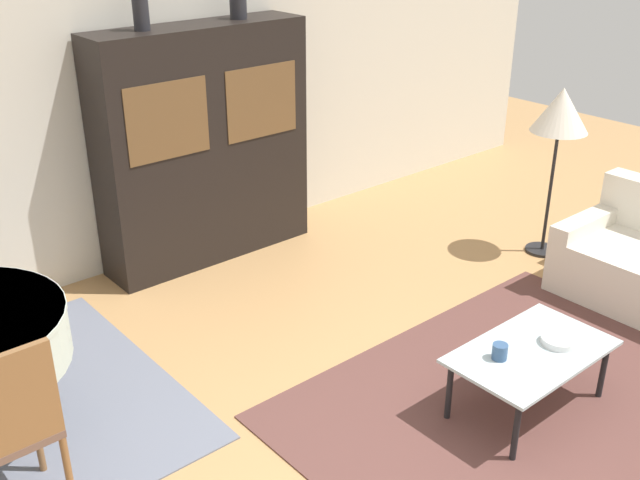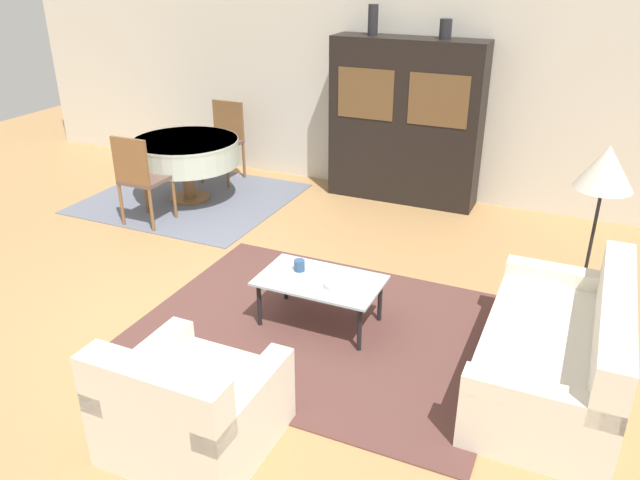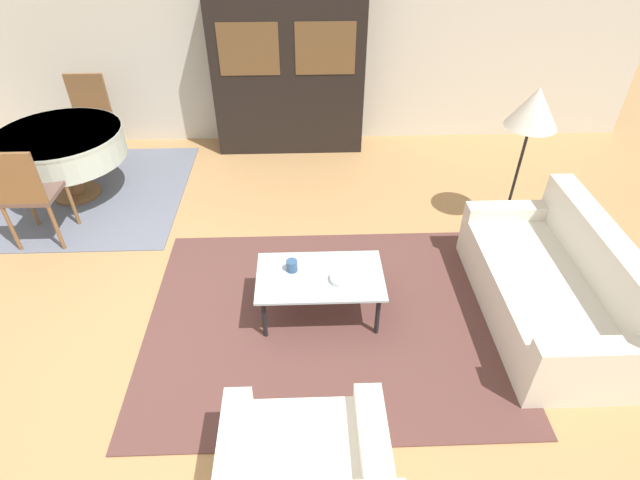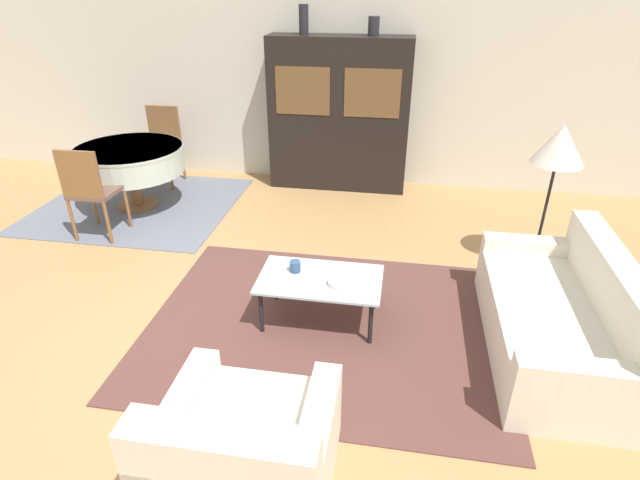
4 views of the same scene
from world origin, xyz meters
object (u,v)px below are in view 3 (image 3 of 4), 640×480
Objects in this scene: coffee_table at (320,279)px; dining_chair_near at (27,190)px; bowl at (344,278)px; cup at (292,266)px; dining_table at (62,146)px; dining_chair_far at (89,114)px; couch at (553,288)px; floor_lamp at (534,111)px; display_cabinet at (288,72)px.

dining_chair_near is (-2.60, 1.04, 0.22)m from coffee_table.
dining_chair_near is at bearing 158.37° from bowl.
dining_table is at bearing 142.64° from cup.
bowl is (2.77, -2.79, -0.16)m from dining_chair_far.
bowl is (2.77, -1.10, -0.16)m from dining_chair_near.
dining_chair_near reaches higher than couch.
coffee_table is at bearing 161.69° from bowl.
dining_chair_near is at bearing -178.09° from floor_lamp.
dining_chair_near is at bearing -139.96° from display_cabinet.
floor_lamp is at bearing 35.80° from bowl.
dining_chair_far is (-4.41, 2.81, 0.30)m from couch.
cup is (2.38, -2.67, -0.13)m from dining_chair_far.
display_cabinet is 3.07m from dining_chair_near.
couch is at bearing -0.64° from bowl.
floor_lamp is 6.78× the size of bowl.
floor_lamp is (0.09, 1.27, 0.91)m from couch.
bowl is (-1.64, 0.02, 0.14)m from couch.
dining_table reaches higher than bowl.
dining_chair_far reaches higher than coffee_table.
floor_lamp reaches higher than dining_table.
coffee_table is 4.70× the size of bowl.
dining_chair_near and dining_chair_far have the same top height.
couch is at bearing -23.99° from dining_table.
cup is (0.05, -2.93, -0.50)m from display_cabinet.
cup is at bearing 131.78° from dining_chair_far.
couch is at bearing 147.51° from dining_chair_far.
dining_chair_far is at bearing 134.78° from bowl.
dining_table is 3.00m from cup.
dining_table is 3.39m from bowl.
dining_chair_far is (-2.33, -0.27, -0.37)m from display_cabinet.
coffee_table is 0.78× the size of dining_table.
dining_chair_near is at bearing 158.15° from coffee_table.
dining_chair_far reaches higher than dining_table.
dining_chair_near is 4.83× the size of bowl.
dining_table is at bearing 171.21° from floor_lamp.
display_cabinet reaches higher than couch.
dining_chair_near is (-4.41, 1.12, 0.30)m from couch.
dining_chair_far is 4.83× the size of bowl.
dining_table is at bearing 66.01° from couch.
display_cabinet is 2.61m from dining_table.
coffee_table is 2.40m from floor_lamp.
couch is 1.65m from bowl.
display_cabinet is 20.41× the size of cup.
dining_table is 0.89× the size of floor_lamp.
coffee_table is 0.24m from cup.
floor_lamp is (4.50, -0.70, 0.60)m from dining_table.
floor_lamp is at bearing 27.84° from cup.
dining_chair_far is (0.00, 1.69, 0.00)m from dining_chair_near.
display_cabinet is (-0.26, 3.00, 0.58)m from coffee_table.
coffee_table is at bearing -84.97° from display_cabinet.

